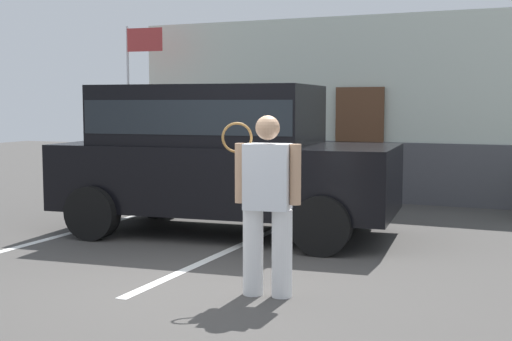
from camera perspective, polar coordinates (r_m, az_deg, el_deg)
ground_plane at (r=6.99m, az=-4.99°, el=-9.45°), size 40.00×40.00×0.00m
parking_stripe_0 at (r=9.82m, az=-15.98°, el=-5.23°), size 0.12×4.40×0.01m
parking_stripe_1 at (r=8.47m, az=-2.58°, el=-6.74°), size 0.12×4.40×0.01m
house_frontage at (r=12.99m, az=9.15°, el=4.60°), size 9.26×0.40×3.41m
parked_suv at (r=9.55m, az=-3.05°, el=1.59°), size 4.77×2.54×2.05m
tennis_player_man at (r=6.44m, az=0.92°, el=-2.64°), size 0.76×0.32×1.70m
flag_pole at (r=13.91m, az=-9.90°, el=7.44°), size 0.80×0.10×3.31m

